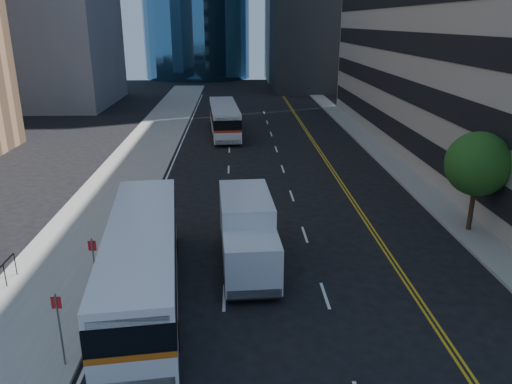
% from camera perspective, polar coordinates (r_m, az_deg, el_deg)
% --- Properties ---
extents(ground, '(160.00, 160.00, 0.00)m').
position_cam_1_polar(ground, '(18.65, 7.43, -14.82)').
color(ground, black).
rests_on(ground, ground).
extents(sidewalk_west, '(5.00, 90.00, 0.15)m').
position_cam_1_polar(sidewalk_west, '(42.21, -12.66, 4.41)').
color(sidewalk_west, gray).
rests_on(sidewalk_west, ground).
extents(sidewalk_east, '(2.00, 90.00, 0.15)m').
position_cam_1_polar(sidewalk_east, '(43.23, 13.78, 4.66)').
color(sidewalk_east, gray).
rests_on(sidewalk_east, ground).
extents(street_tree, '(3.20, 3.20, 5.10)m').
position_cam_1_polar(street_tree, '(27.00, 24.04, 2.94)').
color(street_tree, '#332114').
rests_on(street_tree, sidewalk_east).
extents(bus_front, '(3.86, 11.90, 3.01)m').
position_cam_1_polar(bus_front, '(19.80, -12.82, -7.54)').
color(bus_front, silver).
rests_on(bus_front, ground).
extents(bus_rear, '(3.23, 11.23, 2.86)m').
position_cam_1_polar(bus_rear, '(48.16, -3.65, 8.39)').
color(bus_rear, silver).
rests_on(bus_rear, ground).
extents(box_truck, '(2.55, 6.54, 3.08)m').
position_cam_1_polar(box_truck, '(21.71, -1.00, -4.66)').
color(box_truck, silver).
rests_on(box_truck, ground).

